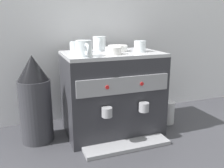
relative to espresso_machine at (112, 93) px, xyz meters
name	(u,v)px	position (x,y,z in m)	size (l,w,h in m)	color
ground_plane	(112,130)	(0.00, 0.00, -0.24)	(4.00, 4.00, 0.00)	#38383D
tiled_backsplash_wall	(97,53)	(0.00, 0.31, 0.21)	(2.80, 0.03, 0.90)	silver
espresso_machine	(112,93)	(0.00, 0.00, 0.00)	(0.56, 0.47, 0.49)	#2D2D33
ceramic_cup_0	(140,46)	(0.16, -0.04, 0.28)	(0.09, 0.09, 0.06)	silver
ceramic_cup_1	(99,44)	(-0.04, 0.11, 0.29)	(0.08, 0.12, 0.08)	silver
ceramic_cup_2	(76,48)	(-0.21, 0.00, 0.28)	(0.07, 0.10, 0.07)	silver
ceramic_cup_3	(84,48)	(-0.19, -0.11, 0.29)	(0.08, 0.13, 0.08)	silver
ceramic_bowl_0	(118,48)	(0.05, 0.03, 0.27)	(0.11, 0.11, 0.04)	white
ceramic_bowl_1	(113,51)	(-0.02, -0.08, 0.27)	(0.09, 0.09, 0.04)	white
ceramic_bowl_2	(81,48)	(-0.16, 0.08, 0.27)	(0.09, 0.09, 0.04)	white
coffee_grinder	(35,101)	(-0.45, 0.03, 0.00)	(0.18, 0.18, 0.49)	#333338
milk_pitcher	(168,112)	(0.39, -0.02, -0.17)	(0.09, 0.09, 0.15)	#B7B7BC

